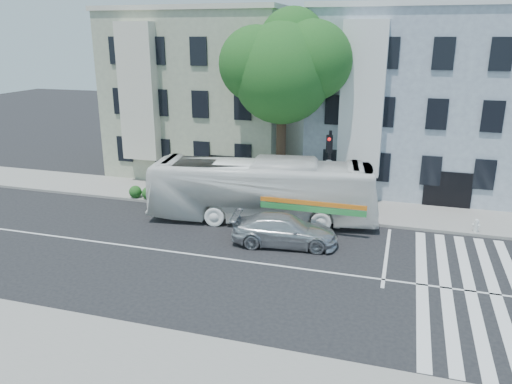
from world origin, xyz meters
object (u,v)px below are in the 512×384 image
at_px(sedan, 285,230).
at_px(fire_hydrant, 476,225).
at_px(traffic_signal, 329,162).
at_px(bus, 262,190).

distance_m(sedan, fire_hydrant, 9.69).
height_order(traffic_signal, fire_hydrant, traffic_signal).
bearing_deg(sedan, bus, 26.88).
bearing_deg(bus, fire_hydrant, -92.73).
xyz_separation_m(bus, fire_hydrant, (10.79, 1.10, -1.18)).
xyz_separation_m(traffic_signal, fire_hydrant, (7.57, -0.71, -2.54)).
xyz_separation_m(sedan, traffic_signal, (1.27, 4.68, 2.31)).
bearing_deg(bus, sedan, -154.35).
height_order(bus, fire_hydrant, bus).
relative_size(sedan, fire_hydrant, 7.44).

